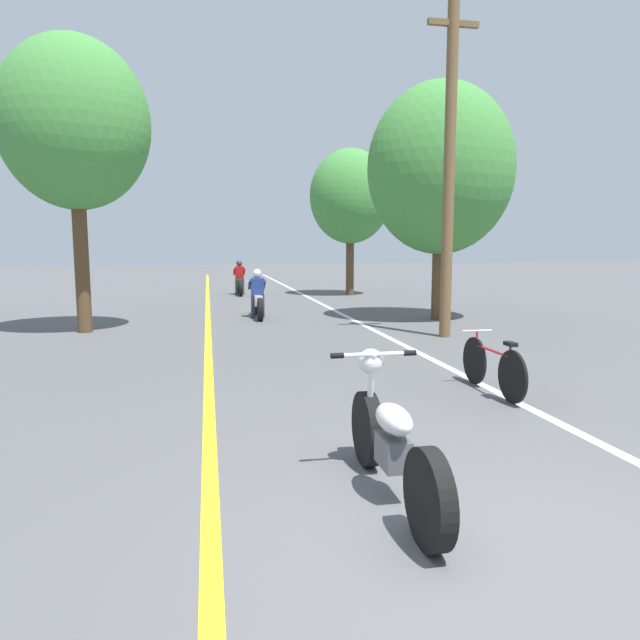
{
  "coord_description": "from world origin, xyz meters",
  "views": [
    {
      "loc": [
        -1.68,
        -3.24,
        1.96
      ],
      "look_at": [
        -0.09,
        4.8,
        0.9
      ],
      "focal_mm": 32.0,
      "sensor_mm": 36.0,
      "label": 1
    }
  ],
  "objects": [
    {
      "name": "ground_plane",
      "position": [
        0.0,
        0.0,
        0.0
      ],
      "size": [
        120.0,
        120.0,
        0.0
      ],
      "primitive_type": "plane",
      "color": "#515154"
    },
    {
      "name": "lane_stripe_center",
      "position": [
        -1.7,
        12.8,
        0.0
      ],
      "size": [
        0.14,
        48.0,
        0.01
      ],
      "primitive_type": "cube",
      "color": "yellow",
      "rests_on": "ground"
    },
    {
      "name": "lane_stripe_edge",
      "position": [
        2.13,
        12.8,
        0.0
      ],
      "size": [
        0.14,
        48.0,
        0.01
      ],
      "primitive_type": "cube",
      "color": "white",
      "rests_on": "ground"
    },
    {
      "name": "utility_pole",
      "position": [
        3.38,
        8.31,
        3.63
      ],
      "size": [
        1.1,
        0.24,
        7.08
      ],
      "color": "brown",
      "rests_on": "ground"
    },
    {
      "name": "roadside_tree_right_near",
      "position": [
        4.39,
        11.15,
        3.97
      ],
      "size": [
        3.87,
        3.49,
        6.21
      ],
      "color": "#513A23",
      "rests_on": "ground"
    },
    {
      "name": "roadside_tree_right_far",
      "position": [
        3.97,
        19.15,
        3.92
      ],
      "size": [
        3.24,
        2.92,
        5.8
      ],
      "color": "#513A23",
      "rests_on": "ground"
    },
    {
      "name": "roadside_tree_left",
      "position": [
        -4.47,
        10.53,
        4.62
      ],
      "size": [
        3.27,
        2.94,
        6.52
      ],
      "color": "#513A23",
      "rests_on": "ground"
    },
    {
      "name": "motorcycle_foreground",
      "position": [
        -0.3,
        0.86,
        0.45
      ],
      "size": [
        0.75,
        2.14,
        1.08
      ],
      "color": "black",
      "rests_on": "ground"
    },
    {
      "name": "motorcycle_rider_lead",
      "position": [
        -0.34,
        12.5,
        0.51
      ],
      "size": [
        0.5,
        2.15,
        1.34
      ],
      "color": "black",
      "rests_on": "ground"
    },
    {
      "name": "motorcycle_rider_far",
      "position": [
        -0.41,
        20.14,
        0.54
      ],
      "size": [
        0.5,
        2.12,
        1.41
      ],
      "color": "black",
      "rests_on": "ground"
    },
    {
      "name": "bicycle_parked",
      "position": [
        2.05,
        3.67,
        0.36
      ],
      "size": [
        0.44,
        1.72,
        0.79
      ],
      "color": "black",
      "rests_on": "ground"
    }
  ]
}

